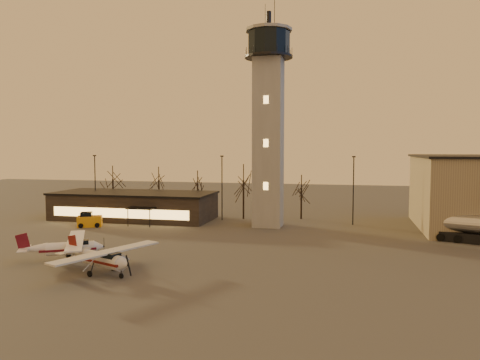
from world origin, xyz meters
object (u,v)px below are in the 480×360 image
object	(u,v)px
terminal	(134,205)
fuel_truck	(471,231)
cessna_front	(105,263)
control_tower	(268,113)
cessna_rear	(72,250)
service_cart	(89,221)

from	to	relation	value
terminal	fuel_truck	world-z (taller)	terminal
cessna_front	terminal	bearing A→B (deg)	133.53
control_tower	cessna_front	bearing A→B (deg)	-108.86
cessna_front	fuel_truck	distance (m)	42.36
terminal	cessna_rear	size ratio (longest dim) A/B	2.48
cessna_rear	fuel_truck	size ratio (longest dim) A/B	1.09
cessna_rear	control_tower	bearing A→B (deg)	27.68
terminal	fuel_truck	distance (m)	48.40
cessna_front	service_cart	size ratio (longest dim) A/B	2.91
terminal	service_cart	xyz separation A→B (m)	(-2.95, -8.40, -1.35)
control_tower	cessna_front	size ratio (longest dim) A/B	2.96
fuel_truck	control_tower	bearing A→B (deg)	-172.71
control_tower	cessna_front	distance (m)	34.16
cessna_front	control_tower	bearing A→B (deg)	93.26
fuel_truck	cessna_rear	bearing A→B (deg)	-135.11
cessna_front	cessna_rear	world-z (taller)	cessna_front
terminal	cessna_front	size ratio (longest dim) A/B	2.31
control_tower	cessna_front	world-z (taller)	control_tower
control_tower	fuel_truck	world-z (taller)	control_tower
terminal	service_cart	world-z (taller)	terminal
control_tower	service_cart	bearing A→B (deg)	-165.57
cessna_front	fuel_truck	xyz separation A→B (m)	(35.61, 22.93, 0.26)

